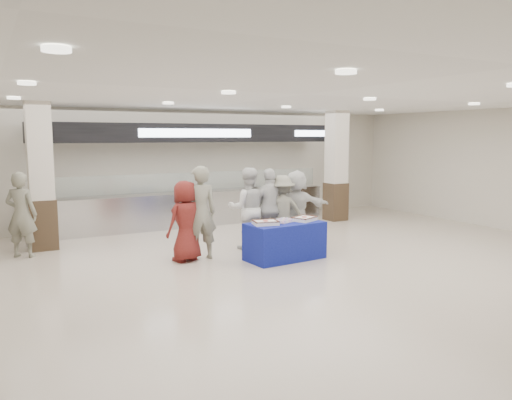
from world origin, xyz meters
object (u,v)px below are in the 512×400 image
civilian_white (296,207)px  civilian_maroon (185,221)px  chef_short (270,208)px  display_table (285,241)px  soldier_a (200,213)px  sheet_cake_left (266,222)px  sheet_cake_right (304,218)px  chef_tall (248,208)px  soldier_bg (21,215)px  soldier_b (282,211)px  cupcake_tray (283,221)px

civilian_white → civilian_maroon: bearing=29.1°
civilian_maroon → chef_short: size_ratio=0.91×
chef_short → display_table: bearing=77.8°
civilian_maroon → chef_short: bearing=169.5°
display_table → soldier_a: 1.80m
sheet_cake_left → sheet_cake_right: 0.93m
display_table → civilian_maroon: bearing=151.2°
soldier_a → chef_tall: 1.36m
civilian_maroon → soldier_bg: soldier_bg is taller
chef_tall → sheet_cake_right: bearing=139.1°
civilian_maroon → soldier_b: bearing=167.6°
display_table → sheet_cake_left: 0.63m
civilian_white → soldier_b: bearing=37.9°
sheet_cake_right → civilian_maroon: 2.41m
sheet_cake_left → chef_short: bearing=55.7°
sheet_cake_right → chef_short: size_ratio=0.32×
sheet_cake_right → civilian_white: civilian_white is taller
civilian_maroon → soldier_b: civilian_maroon is taller
display_table → chef_tall: bearing=94.6°
civilian_maroon → soldier_a: bearing=164.3°
display_table → civilian_maroon: civilian_maroon is taller
display_table → soldier_b: (0.57, 1.03, 0.43)m
chef_tall → chef_short: 0.50m
soldier_b → chef_short: bearing=4.7°
cupcake_tray → chef_tall: chef_tall is taller
sheet_cake_left → chef_tall: chef_tall is taller
display_table → chef_short: 1.23m
sheet_cake_right → soldier_a: size_ratio=0.30×
sheet_cake_left → soldier_b: 1.47m
soldier_a → soldier_bg: (-3.12, 1.91, -0.06)m
display_table → civilian_white: size_ratio=0.91×
civilian_white → cupcake_tray: bearing=69.4°
soldier_a → soldier_b: 2.06m
sheet_cake_right → civilian_white: 1.30m
chef_short → soldier_b: (0.28, -0.05, -0.08)m
display_table → soldier_bg: bearing=145.2°
chef_short → soldier_b: 0.29m
cupcake_tray → chef_short: chef_short is taller
sheet_cake_right → soldier_bg: bearing=151.5°
soldier_b → soldier_bg: size_ratio=0.91×
soldier_a → cupcake_tray: bearing=158.4°
cupcake_tray → soldier_bg: soldier_bg is taller
chef_short → civilian_white: (0.74, 0.08, -0.03)m
display_table → soldier_b: soldier_b is taller
cupcake_tray → civilian_white: (1.04, 1.11, 0.07)m
sheet_cake_left → chef_tall: (0.28, 1.26, 0.10)m
soldier_bg → display_table: bearing=-179.0°
display_table → soldier_a: size_ratio=0.82×
display_table → sheet_cake_right: sheet_cake_right is taller
display_table → cupcake_tray: size_ratio=3.20×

